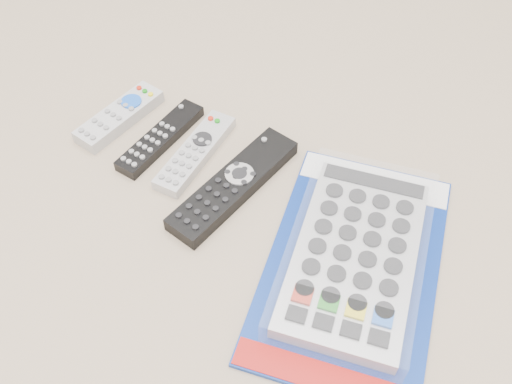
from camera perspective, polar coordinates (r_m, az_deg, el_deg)
The scene contains 5 objects.
remote_small_grey at distance 0.98m, azimuth -13.51°, elevation 7.40°, with size 0.07×0.17×0.02m.
remote_slim_black at distance 0.93m, azimuth -9.56°, elevation 5.35°, with size 0.06×0.18×0.02m.
remote_silver_dvd at distance 0.90m, azimuth -6.10°, elevation 3.97°, with size 0.05×0.18×0.02m.
remote_large_black at distance 0.85m, azimuth -2.25°, elevation 0.74°, with size 0.10×0.25×0.03m.
jumbo_remote_packaged at distance 0.77m, azimuth 9.90°, elevation -6.17°, with size 0.29×0.40×0.05m.
Camera 1 is at (0.29, -0.46, 0.66)m, focal length 40.00 mm.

